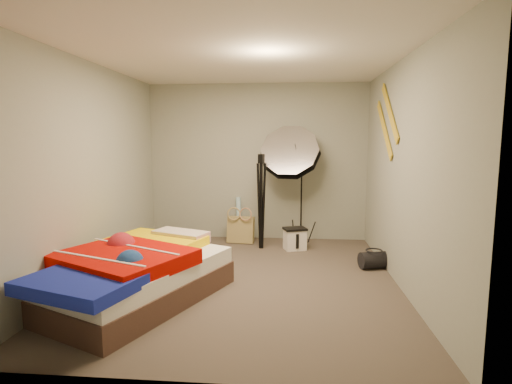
# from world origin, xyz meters

# --- Properties ---
(floor) EXTENTS (4.00, 4.00, 0.00)m
(floor) POSITION_xyz_m (0.00, 0.00, 0.00)
(floor) COLOR #50473C
(floor) RESTS_ON ground
(ceiling) EXTENTS (4.00, 4.00, 0.00)m
(ceiling) POSITION_xyz_m (0.00, 0.00, 2.50)
(ceiling) COLOR silver
(ceiling) RESTS_ON wall_back
(wall_back) EXTENTS (3.50, 0.00, 3.50)m
(wall_back) POSITION_xyz_m (0.00, 2.00, 1.25)
(wall_back) COLOR gray
(wall_back) RESTS_ON floor
(wall_front) EXTENTS (3.50, 0.00, 3.50)m
(wall_front) POSITION_xyz_m (0.00, -2.00, 1.25)
(wall_front) COLOR gray
(wall_front) RESTS_ON floor
(wall_left) EXTENTS (0.00, 4.00, 4.00)m
(wall_left) POSITION_xyz_m (-1.75, 0.00, 1.25)
(wall_left) COLOR gray
(wall_left) RESTS_ON floor
(wall_right) EXTENTS (0.00, 4.00, 4.00)m
(wall_right) POSITION_xyz_m (1.75, 0.00, 1.25)
(wall_right) COLOR gray
(wall_right) RESTS_ON floor
(tote_bag) EXTENTS (0.44, 0.23, 0.43)m
(tote_bag) POSITION_xyz_m (-0.23, 1.66, 0.21)
(tote_bag) COLOR tan
(tote_bag) RESTS_ON floor
(wrapping_roll) EXTENTS (0.14, 0.21, 0.69)m
(wrapping_roll) POSITION_xyz_m (-0.29, 1.90, 0.34)
(wrapping_roll) COLOR #5EB1CF
(wrapping_roll) RESTS_ON floor
(camera_case) EXTENTS (0.35, 0.30, 0.30)m
(camera_case) POSITION_xyz_m (0.61, 1.33, 0.15)
(camera_case) COLOR white
(camera_case) RESTS_ON floor
(duffel_bag) EXTENTS (0.39, 0.30, 0.21)m
(duffel_bag) POSITION_xyz_m (1.60, 0.54, 0.11)
(duffel_bag) COLOR black
(duffel_bag) RESTS_ON floor
(wall_stripe_upper) EXTENTS (0.02, 0.91, 0.78)m
(wall_stripe_upper) POSITION_xyz_m (1.73, 0.60, 1.95)
(wall_stripe_upper) COLOR gold
(wall_stripe_upper) RESTS_ON wall_right
(wall_stripe_lower) EXTENTS (0.02, 0.91, 0.78)m
(wall_stripe_lower) POSITION_xyz_m (1.73, 0.85, 1.75)
(wall_stripe_lower) COLOR gold
(wall_stripe_lower) RESTS_ON wall_right
(bed) EXTENTS (1.93, 2.31, 0.55)m
(bed) POSITION_xyz_m (-1.06, -0.67, 0.27)
(bed) COLOR #4F352B
(bed) RESTS_ON floor
(photo_umbrella) EXTENTS (1.19, 0.92, 1.94)m
(photo_umbrella) POSITION_xyz_m (0.54, 1.69, 1.39)
(photo_umbrella) COLOR black
(photo_umbrella) RESTS_ON floor
(camera_tripod) EXTENTS (0.10, 0.10, 1.41)m
(camera_tripod) POSITION_xyz_m (0.11, 1.36, 0.81)
(camera_tripod) COLOR black
(camera_tripod) RESTS_ON floor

